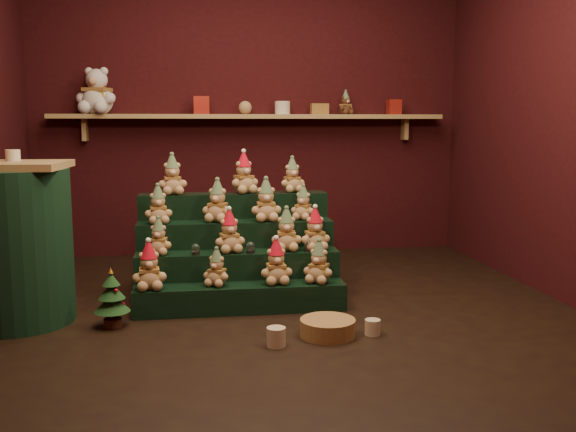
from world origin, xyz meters
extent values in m
plane|color=black|center=(0.00, 0.00, 0.00)|extent=(4.00, 4.00, 0.00)
cube|color=black|center=(0.00, 2.05, 1.40)|extent=(4.00, 0.10, 2.80)
cube|color=black|center=(0.00, -2.05, 1.40)|extent=(4.00, 0.10, 2.80)
cube|color=black|center=(2.05, 0.00, 1.40)|extent=(0.10, 4.00, 2.80)
cube|color=tan|center=(0.00, 1.87, 1.30)|extent=(3.60, 0.26, 0.04)
cube|color=tan|center=(-1.50, 1.94, 1.18)|extent=(0.04, 0.12, 0.20)
cube|color=tan|center=(1.50, 1.94, 1.18)|extent=(0.04, 0.12, 0.20)
cube|color=black|center=(-0.24, 0.03, 0.09)|extent=(1.40, 0.22, 0.18)
cube|color=black|center=(-0.24, 0.25, 0.18)|extent=(1.40, 0.22, 0.36)
cube|color=black|center=(-0.24, 0.47, 0.27)|extent=(1.40, 0.22, 0.54)
cube|color=black|center=(-0.24, 0.69, 0.36)|extent=(1.40, 0.22, 0.72)
cylinder|color=black|center=(-0.53, 0.19, 0.37)|extent=(0.05, 0.05, 0.02)
sphere|color=white|center=(-0.53, 0.19, 0.41)|extent=(0.06, 0.06, 0.06)
cylinder|color=black|center=(-0.16, 0.19, 0.37)|extent=(0.06, 0.06, 0.02)
sphere|color=white|center=(-0.16, 0.19, 0.41)|extent=(0.06, 0.06, 0.06)
cylinder|color=black|center=(0.24, 0.19, 0.37)|extent=(0.05, 0.05, 0.02)
sphere|color=white|center=(0.24, 0.19, 0.41)|extent=(0.06, 0.06, 0.06)
cube|color=tan|center=(-1.64, 0.01, 0.99)|extent=(0.69, 0.59, 0.04)
cylinder|color=black|center=(-1.64, 0.01, 0.48)|extent=(0.70, 0.70, 0.96)
cylinder|color=beige|center=(-1.64, 0.11, 1.04)|extent=(0.09, 0.09, 0.07)
cylinder|color=#402117|center=(-1.04, -0.19, 0.03)|extent=(0.11, 0.11, 0.05)
cone|color=#153A16|center=(-1.04, -0.19, 0.15)|extent=(0.22, 0.22, 0.11)
cone|color=#153A16|center=(-1.04, -0.19, 0.23)|extent=(0.16, 0.16, 0.10)
cone|color=#153A16|center=(-1.04, -0.19, 0.30)|extent=(0.11, 0.11, 0.08)
cone|color=orange|center=(-1.04, -0.19, 0.36)|extent=(0.03, 0.03, 0.03)
cylinder|color=beige|center=(-0.09, -0.67, 0.05)|extent=(0.11, 0.11, 0.11)
cylinder|color=beige|center=(0.50, -0.56, 0.05)|extent=(0.09, 0.09, 0.09)
cylinder|color=#A98344|center=(0.23, -0.54, 0.05)|extent=(0.43, 0.43, 0.10)
cube|color=maroon|center=(-0.45, 1.85, 1.40)|extent=(0.14, 0.14, 0.16)
cylinder|color=beige|center=(0.29, 1.85, 1.38)|extent=(0.14, 0.14, 0.12)
cube|color=maroon|center=(1.36, 1.85, 1.39)|extent=(0.12, 0.12, 0.14)
sphere|color=tan|center=(-0.05, 1.85, 1.38)|extent=(0.12, 0.12, 0.12)
cube|color=#CA581C|center=(0.64, 1.85, 1.37)|extent=(0.16, 0.10, 0.10)
camera|label=1|loc=(-0.52, -4.10, 1.24)|focal=40.00mm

